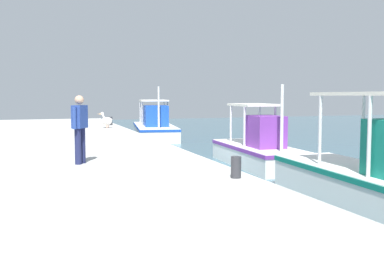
{
  "coord_description": "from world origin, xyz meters",
  "views": [
    {
      "loc": [
        14.15,
        -4.19,
        2.48
      ],
      "look_at": [
        -2.42,
        1.65,
        1.15
      ],
      "focal_mm": 40.45,
      "sensor_mm": 36.0,
      "label": 1
    }
  ],
  "objects_px": {
    "mooring_bollard_second": "(236,167)",
    "fishing_boat_nearest": "(155,128)",
    "pelican": "(107,120)",
    "fishing_boat_second": "(258,149)",
    "mooring_bollard_nearest": "(110,121)",
    "fisherman_standing": "(80,126)"
  },
  "relations": [
    {
      "from": "mooring_bollard_second",
      "to": "fishing_boat_nearest",
      "type": "bearing_deg",
      "value": 171.3
    },
    {
      "from": "pelican",
      "to": "fishing_boat_second",
      "type": "bearing_deg",
      "value": 23.77
    },
    {
      "from": "pelican",
      "to": "mooring_bollard_second",
      "type": "relative_size",
      "value": 1.88
    },
    {
      "from": "pelican",
      "to": "mooring_bollard_nearest",
      "type": "relative_size",
      "value": 1.77
    },
    {
      "from": "fishing_boat_nearest",
      "to": "mooring_bollard_second",
      "type": "xyz_separation_m",
      "value": [
        16.19,
        -2.48,
        0.39
      ]
    },
    {
      "from": "fishing_boat_nearest",
      "to": "pelican",
      "type": "xyz_separation_m",
      "value": [
        1.76,
        -2.99,
        0.57
      ]
    },
    {
      "from": "fishing_boat_second",
      "to": "pelican",
      "type": "height_order",
      "value": "fishing_boat_second"
    },
    {
      "from": "fishing_boat_second",
      "to": "mooring_bollard_nearest",
      "type": "height_order",
      "value": "fishing_boat_second"
    },
    {
      "from": "fishing_boat_second",
      "to": "pelican",
      "type": "xyz_separation_m",
      "value": [
        -8.96,
        -3.95,
        0.6
      ]
    },
    {
      "from": "pelican",
      "to": "mooring_bollard_second",
      "type": "bearing_deg",
      "value": 2.03
    },
    {
      "from": "fishing_boat_second",
      "to": "mooring_bollard_nearest",
      "type": "relative_size",
      "value": 10.47
    },
    {
      "from": "fishing_boat_second",
      "to": "mooring_bollard_second",
      "type": "distance_m",
      "value": 6.47
    },
    {
      "from": "fishing_boat_nearest",
      "to": "fishing_boat_second",
      "type": "height_order",
      "value": "fishing_boat_nearest"
    },
    {
      "from": "pelican",
      "to": "fisherman_standing",
      "type": "height_order",
      "value": "fisherman_standing"
    },
    {
      "from": "pelican",
      "to": "fisherman_standing",
      "type": "bearing_deg",
      "value": -11.4
    },
    {
      "from": "fishing_boat_nearest",
      "to": "mooring_bollard_nearest",
      "type": "distance_m",
      "value": 2.56
    },
    {
      "from": "fishing_boat_second",
      "to": "pelican",
      "type": "distance_m",
      "value": 9.81
    },
    {
      "from": "fishing_boat_nearest",
      "to": "fisherman_standing",
      "type": "height_order",
      "value": "fishing_boat_nearest"
    },
    {
      "from": "pelican",
      "to": "fisherman_standing",
      "type": "xyz_separation_m",
      "value": [
        11.48,
        -2.31,
        0.52
      ]
    },
    {
      "from": "pelican",
      "to": "mooring_bollard_nearest",
      "type": "distance_m",
      "value": 2.32
    },
    {
      "from": "mooring_bollard_nearest",
      "to": "fishing_boat_second",
      "type": "bearing_deg",
      "value": 17.03
    },
    {
      "from": "fisherman_standing",
      "to": "mooring_bollard_second",
      "type": "xyz_separation_m",
      "value": [
        2.95,
        2.83,
        -0.7
      ]
    }
  ]
}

